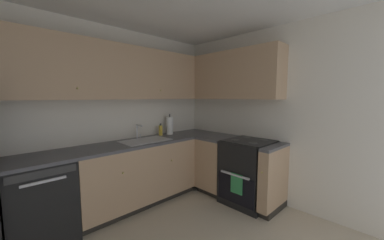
{
  "coord_description": "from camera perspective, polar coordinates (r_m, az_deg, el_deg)",
  "views": [
    {
      "loc": [
        -1.04,
        -1.39,
        1.5
      ],
      "look_at": [
        0.98,
        0.69,
        1.19
      ],
      "focal_mm": 20.24,
      "sensor_mm": 36.0,
      "label": 1
    }
  ],
  "objects": [
    {
      "name": "wall_back",
      "position": [
        3.14,
        -24.69,
        0.54
      ],
      "size": [
        3.86,
        0.05,
        2.45
      ],
      "primitive_type": "cube",
      "color": "silver",
      "rests_on": "ground_plane"
    },
    {
      "name": "wall_right",
      "position": [
        3.27,
        20.47,
        0.91
      ],
      "size": [
        0.05,
        3.18,
        2.45
      ],
      "primitive_type": "cube",
      "color": "silver",
      "rests_on": "ground_plane"
    },
    {
      "name": "dishwasher",
      "position": [
        2.86,
        -35.19,
        -17.08
      ],
      "size": [
        0.6,
        0.63,
        0.85
      ],
      "color": "black",
      "rests_on": "ground_plane"
    },
    {
      "name": "lower_cabinets_back",
      "position": [
        3.21,
        -14.2,
        -13.56
      ],
      "size": [
        1.66,
        0.62,
        0.85
      ],
      "color": "tan",
      "rests_on": "ground_plane"
    },
    {
      "name": "countertop_back",
      "position": [
        3.08,
        -14.43,
        -5.9
      ],
      "size": [
        2.86,
        0.6,
        0.03
      ],
      "primitive_type": "cube",
      "color": "#4C4C51",
      "rests_on": "lower_cabinets_back"
    },
    {
      "name": "lower_cabinets_right",
      "position": [
        3.4,
        9.94,
        -12.33
      ],
      "size": [
        0.62,
        1.21,
        0.85
      ],
      "color": "tan",
      "rests_on": "ground_plane"
    },
    {
      "name": "countertop_right",
      "position": [
        3.28,
        10.05,
        -5.08
      ],
      "size": [
        0.6,
        1.21,
        0.03
      ],
      "color": "#4C4C51",
      "rests_on": "lower_cabinets_right"
    },
    {
      "name": "oven_range",
      "position": [
        3.24,
        14.7,
        -12.95
      ],
      "size": [
        0.68,
        0.62,
        1.03
      ],
      "color": "black",
      "rests_on": "ground_plane"
    },
    {
      "name": "upper_cabinets_back",
      "position": [
        3.09,
        -18.86,
        11.74
      ],
      "size": [
        2.54,
        0.34,
        0.71
      ],
      "color": "tan"
    },
    {
      "name": "upper_cabinets_right",
      "position": [
        3.46,
        9.18,
        11.34
      ],
      "size": [
        0.32,
        1.73,
        0.71
      ],
      "color": "tan"
    },
    {
      "name": "sink",
      "position": [
        3.13,
        -12.09,
        -6.1
      ],
      "size": [
        0.66,
        0.4,
        0.1
      ],
      "color": "#B7B7BC",
      "rests_on": "countertop_back"
    },
    {
      "name": "faucet",
      "position": [
        3.28,
        -14.02,
        -2.64
      ],
      "size": [
        0.07,
        0.16,
        0.21
      ],
      "color": "silver",
      "rests_on": "countertop_back"
    },
    {
      "name": "soap_bottle",
      "position": [
        3.5,
        -8.27,
        -2.67
      ],
      "size": [
        0.06,
        0.06,
        0.19
      ],
      "color": "gold",
      "rests_on": "countertop_back"
    },
    {
      "name": "paper_towel_roll",
      "position": [
        3.58,
        -5.89,
        -1.49
      ],
      "size": [
        0.11,
        0.11,
        0.34
      ],
      "color": "white",
      "rests_on": "countertop_back"
    }
  ]
}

